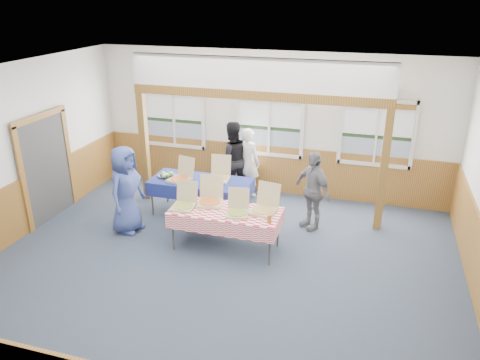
{
  "coord_description": "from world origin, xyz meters",
  "views": [
    {
      "loc": [
        2.28,
        -6.36,
        4.36
      ],
      "look_at": [
        0.06,
        1.0,
        1.23
      ],
      "focal_mm": 35.0,
      "sensor_mm": 36.0,
      "label": 1
    }
  ],
  "objects_px": {
    "woman_black": "(232,159)",
    "person_grey": "(312,190)",
    "man_blue": "(126,190)",
    "table_left": "(201,183)",
    "woman_white": "(248,162)",
    "table_right": "(226,213)"
  },
  "relations": [
    {
      "from": "woman_black",
      "to": "woman_white",
      "type": "bearing_deg",
      "value": 159.12
    },
    {
      "from": "woman_black",
      "to": "table_right",
      "type": "bearing_deg",
      "value": 73.01
    },
    {
      "from": "table_left",
      "to": "man_blue",
      "type": "height_order",
      "value": "man_blue"
    },
    {
      "from": "person_grey",
      "to": "man_blue",
      "type": "bearing_deg",
      "value": -120.36
    },
    {
      "from": "table_left",
      "to": "woman_black",
      "type": "height_order",
      "value": "woman_black"
    },
    {
      "from": "woman_white",
      "to": "table_right",
      "type": "bearing_deg",
      "value": 109.79
    },
    {
      "from": "table_left",
      "to": "man_blue",
      "type": "bearing_deg",
      "value": -134.38
    },
    {
      "from": "woman_black",
      "to": "person_grey",
      "type": "height_order",
      "value": "woman_black"
    },
    {
      "from": "woman_white",
      "to": "woman_black",
      "type": "bearing_deg",
      "value": 24.5
    },
    {
      "from": "woman_white",
      "to": "man_blue",
      "type": "bearing_deg",
      "value": 65.97
    },
    {
      "from": "table_right",
      "to": "woman_black",
      "type": "bearing_deg",
      "value": 123.29
    },
    {
      "from": "table_left",
      "to": "woman_white",
      "type": "distance_m",
      "value": 1.39
    },
    {
      "from": "woman_white",
      "to": "man_blue",
      "type": "height_order",
      "value": "man_blue"
    },
    {
      "from": "woman_black",
      "to": "man_blue",
      "type": "xyz_separation_m",
      "value": [
        -1.39,
        -2.23,
        0.0
      ]
    },
    {
      "from": "table_right",
      "to": "man_blue",
      "type": "distance_m",
      "value": 2.04
    },
    {
      "from": "woman_white",
      "to": "woman_black",
      "type": "relative_size",
      "value": 0.92
    },
    {
      "from": "table_right",
      "to": "woman_white",
      "type": "relative_size",
      "value": 1.33
    },
    {
      "from": "table_left",
      "to": "woman_black",
      "type": "bearing_deg",
      "value": 76.12
    },
    {
      "from": "woman_white",
      "to": "woman_black",
      "type": "height_order",
      "value": "woman_black"
    },
    {
      "from": "woman_white",
      "to": "man_blue",
      "type": "distance_m",
      "value": 2.89
    },
    {
      "from": "person_grey",
      "to": "table_right",
      "type": "bearing_deg",
      "value": -95.9
    },
    {
      "from": "table_left",
      "to": "woman_white",
      "type": "height_order",
      "value": "woman_white"
    }
  ]
}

